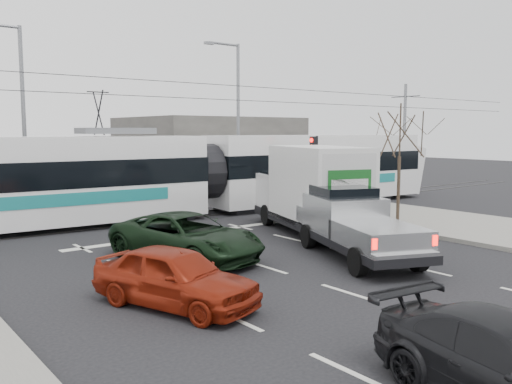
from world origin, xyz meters
TOP-DOWN VIEW (x-y plane):
  - ground at (0.00, 0.00)m, footprint 120.00×120.00m
  - sidewalk_right at (9.00, 0.00)m, footprint 6.00×60.00m
  - rails at (0.00, 10.00)m, footprint 60.00×1.60m
  - building_right at (12.00, 24.00)m, footprint 12.00×10.00m
  - bare_tree at (7.60, 2.50)m, footprint 2.40×2.40m
  - traffic_signal at (6.47, 6.50)m, footprint 0.44×0.44m
  - street_lamp_near at (7.31, 14.00)m, footprint 2.38×0.25m
  - street_lamp_far at (-4.19, 16.00)m, footprint 2.38×0.25m
  - catenary at (0.00, 10.00)m, footprint 60.00×0.20m
  - tram at (2.34, 9.80)m, footprint 27.54×4.74m
  - silver_pickup at (1.40, -0.45)m, footprint 4.14×6.27m
  - box_truck at (3.10, 3.16)m, footprint 4.40×7.19m
  - navy_pickup at (3.47, 2.52)m, footprint 3.22×5.11m
  - green_car at (-3.03, 2.39)m, footprint 3.54×5.62m
  - red_car at (-5.59, -1.36)m, footprint 2.90×4.40m

SIDE VIEW (x-z plane):
  - ground at x=0.00m, z-range 0.00..0.00m
  - rails at x=0.00m, z-range 0.00..0.03m
  - sidewalk_right at x=9.00m, z-range 0.00..0.15m
  - red_car at x=-5.59m, z-range 0.00..1.39m
  - green_car at x=-3.03m, z-range 0.00..1.45m
  - navy_pickup at x=3.47m, z-range -0.01..2.01m
  - silver_pickup at x=1.40m, z-range -0.01..2.16m
  - box_truck at x=3.10m, z-range -0.02..3.38m
  - tram at x=2.34m, z-range -0.81..4.78m
  - building_right at x=12.00m, z-range 0.00..5.00m
  - traffic_signal at x=6.47m, z-range 0.94..4.54m
  - bare_tree at x=7.60m, z-range 1.29..6.29m
  - catenary at x=0.00m, z-range 0.38..7.38m
  - street_lamp_near at x=7.31m, z-range 0.61..9.61m
  - street_lamp_far at x=-4.19m, z-range 0.61..9.61m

